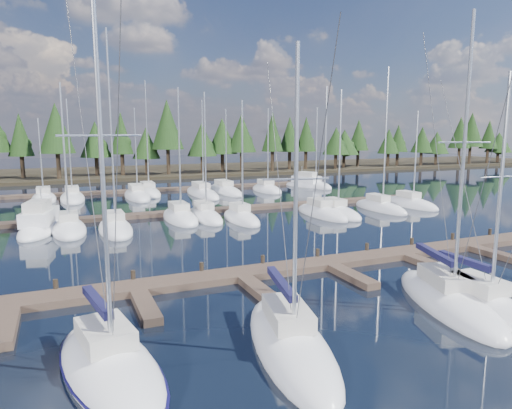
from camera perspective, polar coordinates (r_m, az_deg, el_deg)
name	(u,v)px	position (r m, az deg, el deg)	size (l,w,h in m)	color
ground	(253,230)	(40.45, -0.36, -3.18)	(260.00, 260.00, 0.00)	black
far_shore	(141,172)	(97.98, -14.21, 3.97)	(220.00, 30.00, 0.60)	black
main_dock	(331,266)	(29.54, 9.34, -7.55)	(44.00, 6.13, 0.90)	#4F3D31
back_docks	(193,198)	(58.67, -7.84, 0.78)	(50.00, 21.80, 0.40)	#4F3D31
front_sailboat_1	(110,365)	(18.21, -17.84, -18.53)	(4.49, 8.71, 15.41)	white
front_sailboat_2	(290,343)	(19.03, 4.29, -16.88)	(4.71, 9.76, 12.52)	white
front_sailboat_3	(448,300)	(25.08, 22.84, -11.00)	(5.51, 9.69, 14.75)	white
front_sailboat_4	(483,307)	(24.89, 26.49, -11.45)	(3.09, 8.10, 12.00)	white
back_sailboat_rows	(205,203)	(54.52, -6.42, 0.25)	(47.00, 32.39, 17.67)	white
motor_yacht_left	(40,226)	(44.05, -25.36, -2.40)	(4.80, 9.33, 4.45)	white
motor_yacht_right	(306,184)	(72.31, 6.24, 2.57)	(5.44, 8.20, 3.89)	white
tree_line	(136,138)	(87.65, -14.80, 8.04)	(184.96, 11.81, 13.92)	black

